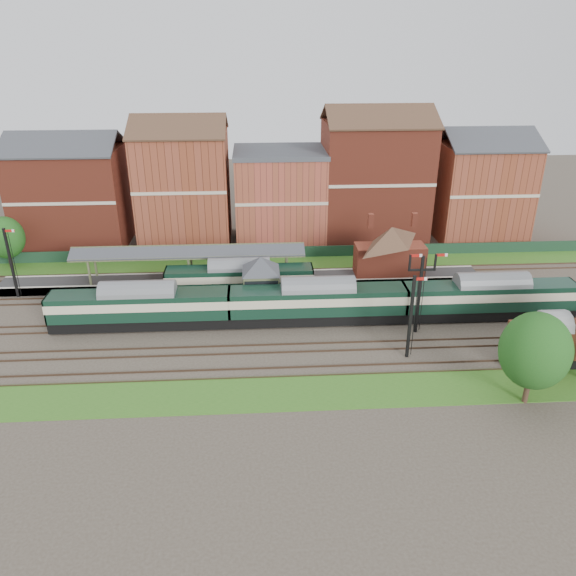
{
  "coord_description": "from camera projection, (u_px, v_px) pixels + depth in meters",
  "views": [
    {
      "loc": [
        -3.39,
        -49.97,
        27.01
      ],
      "look_at": [
        -0.28,
        2.0,
        3.0
      ],
      "focal_mm": 35.0,
      "sensor_mm": 36.0,
      "label": 1
    }
  ],
  "objects": [
    {
      "name": "platform",
      "position": [
        243.0,
        281.0,
        65.15
      ],
      "size": [
        55.0,
        3.4,
        1.0
      ],
      "primitive_type": "cube",
      "color": "#2D2D2D",
      "rests_on": "ground"
    },
    {
      "name": "station_building",
      "position": [
        390.0,
        250.0,
        64.62
      ],
      "size": [
        8.1,
        8.1,
        5.9
      ],
      "color": "maroon",
      "rests_on": "platform"
    },
    {
      "name": "grass_back",
      "position": [
        284.0,
        263.0,
        71.28
      ],
      "size": [
        90.0,
        4.5,
        0.06
      ],
      "primitive_type": "cube",
      "color": "#2D6619",
      "rests_on": "ground"
    },
    {
      "name": "canopy",
      "position": [
        189.0,
        249.0,
        63.11
      ],
      "size": [
        26.0,
        3.89,
        4.08
      ],
      "color": "#4F5736",
      "rests_on": "platform"
    },
    {
      "name": "town_backdrop",
      "position": [
        279.0,
        191.0,
        76.51
      ],
      "size": [
        69.0,
        10.0,
        16.0
      ],
      "color": "maroon",
      "rests_on": "ground"
    },
    {
      "name": "fence",
      "position": [
        283.0,
        252.0,
        72.79
      ],
      "size": [
        90.0,
        0.12,
        1.5
      ],
      "primitive_type": "cube",
      "color": "#193823",
      "rests_on": "ground"
    },
    {
      "name": "grass_front",
      "position": [
        302.0,
        392.0,
        45.9
      ],
      "size": [
        90.0,
        5.0,
        0.06
      ],
      "primitive_type": "cube",
      "color": "#2D6619",
      "rests_on": "ground"
    },
    {
      "name": "goods_van_a",
      "position": [
        550.0,
        342.0,
        48.87
      ],
      "size": [
        6.64,
        2.88,
        4.03
      ],
      "color": "black",
      "rests_on": "ground"
    },
    {
      "name": "semaphore_platform_end",
      "position": [
        11.0,
        262.0,
        60.67
      ],
      "size": [
        1.23,
        0.25,
        8.0
      ],
      "color": "black",
      "rests_on": "ground"
    },
    {
      "name": "tree_far",
      "position": [
        535.0,
        351.0,
        42.8
      ],
      "size": [
        5.36,
        5.36,
        7.82
      ],
      "color": "#382619",
      "rests_on": "ground"
    },
    {
      "name": "semaphore_bracket",
      "position": [
        420.0,
        289.0,
        53.24
      ],
      "size": [
        3.6,
        0.25,
        8.18
      ],
      "color": "black",
      "rests_on": "ground"
    },
    {
      "name": "platform_railcar",
      "position": [
        240.0,
        279.0,
        61.48
      ],
      "size": [
        16.1,
        2.54,
        3.71
      ],
      "color": "black",
      "rests_on": "ground"
    },
    {
      "name": "brick_hut",
      "position": [
        337.0,
        297.0,
        59.51
      ],
      "size": [
        3.2,
        2.64,
        2.94
      ],
      "color": "brown",
      "rests_on": "ground"
    },
    {
      "name": "semaphore_siding",
      "position": [
        411.0,
        316.0,
        49.25
      ],
      "size": [
        1.23,
        0.25,
        8.0
      ],
      "color": "black",
      "rests_on": "ground"
    },
    {
      "name": "dmu_train",
      "position": [
        318.0,
        301.0,
        55.94
      ],
      "size": [
        52.69,
        2.77,
        4.05
      ],
      "color": "black",
      "rests_on": "ground"
    },
    {
      "name": "tree_back",
      "position": [
        5.0,
        238.0,
        68.29
      ],
      "size": [
        4.51,
        4.51,
        6.6
      ],
      "color": "#382619",
      "rests_on": "ground"
    },
    {
      "name": "signal_box",
      "position": [
        261.0,
        282.0,
        58.24
      ],
      "size": [
        5.4,
        5.4,
        6.0
      ],
      "color": "#687B57",
      "rests_on": "ground"
    },
    {
      "name": "ground",
      "position": [
        292.0,
        323.0,
        56.79
      ],
      "size": [
        160.0,
        160.0,
        0.0
      ],
      "primitive_type": "plane",
      "color": "#473D33",
      "rests_on": "ground"
    }
  ]
}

